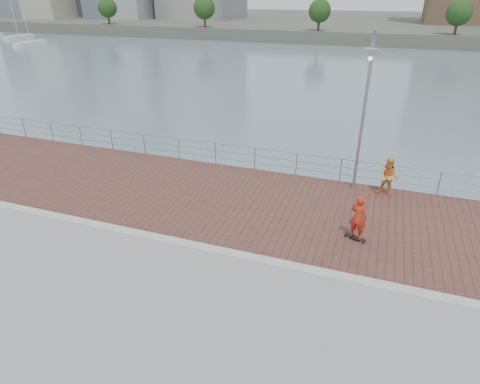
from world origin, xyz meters
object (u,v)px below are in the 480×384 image
(street_lamp, at_px, (367,88))
(bystander, at_px, (388,177))
(skateboarder, at_px, (358,217))
(guardrail, at_px, (275,159))

(street_lamp, height_order, bystander, street_lamp)
(street_lamp, bearing_deg, skateboarder, -82.95)
(street_lamp, height_order, skateboarder, street_lamp)
(guardrail, height_order, bystander, bystander)
(street_lamp, xyz_separation_m, bystander, (1.37, 0.19, -3.65))
(guardrail, distance_m, skateboarder, 6.34)
(guardrail, height_order, street_lamp, street_lamp)
(street_lamp, relative_size, bystander, 3.79)
(skateboarder, bearing_deg, guardrail, -28.98)
(guardrail, distance_m, bystander, 5.17)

